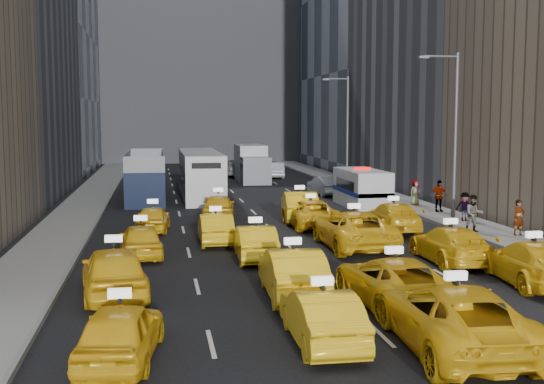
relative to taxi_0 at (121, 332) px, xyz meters
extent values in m
plane|color=black|center=(6.69, 4.91, -0.71)|extent=(160.00, 160.00, 0.00)
cube|color=gray|center=(-3.81, 29.91, -0.63)|extent=(3.00, 90.00, 0.15)
cube|color=gray|center=(17.19, 29.91, -0.63)|extent=(3.00, 90.00, 0.15)
cube|color=slate|center=(-2.36, 29.91, -0.62)|extent=(0.15, 90.00, 0.18)
cube|color=slate|center=(15.74, 29.91, -0.62)|extent=(0.15, 90.00, 0.18)
cube|color=slate|center=(6.69, 76.91, 19.29)|extent=(30.00, 12.00, 40.00)
cylinder|color=#595B60|center=(15.99, 16.91, 3.79)|extent=(0.20, 0.20, 9.00)
cylinder|color=#595B60|center=(15.09, 16.91, 8.09)|extent=(1.80, 0.12, 0.12)
cube|color=slate|center=(14.19, 16.91, 8.04)|extent=(0.50, 0.22, 0.12)
cylinder|color=#595B60|center=(15.99, 36.91, 3.79)|extent=(0.20, 0.20, 9.00)
cylinder|color=#595B60|center=(15.09, 36.91, 8.09)|extent=(1.80, 0.12, 0.12)
cube|color=slate|center=(14.19, 36.91, 8.04)|extent=(0.50, 0.22, 0.12)
imported|color=yellow|center=(0.00, 0.00, 0.00)|extent=(2.23, 4.35, 1.42)
imported|color=yellow|center=(4.97, 0.45, -0.01)|extent=(1.52, 4.28, 1.41)
imported|color=yellow|center=(8.11, -0.50, 0.11)|extent=(3.07, 6.05, 1.64)
imported|color=yellow|center=(-0.49, 5.99, 0.13)|extent=(2.52, 5.11, 1.68)
imported|color=yellow|center=(5.14, 5.03, 0.09)|extent=(1.86, 4.91, 1.60)
imported|color=yellow|center=(8.02, 3.66, 0.03)|extent=(2.75, 5.46, 1.48)
imported|color=yellow|center=(13.59, 5.24, 0.05)|extent=(2.70, 5.47, 1.53)
imported|color=yellow|center=(0.21, 12.25, 0.00)|extent=(1.96, 4.26, 1.41)
imported|color=yellow|center=(4.79, 10.96, 0.00)|extent=(1.68, 4.35, 1.41)
imported|color=yellow|center=(9.44, 12.73, 0.11)|extent=(2.78, 5.95, 1.65)
imported|color=yellow|center=(12.35, 9.18, 0.01)|extent=(2.08, 4.97, 1.43)
imported|color=yellow|center=(0.67, 18.66, -0.05)|extent=(1.87, 3.99, 1.32)
imported|color=yellow|center=(3.52, 14.92, -0.02)|extent=(1.51, 4.20, 1.38)
imported|color=yellow|center=(8.87, 18.84, 0.00)|extent=(2.38, 5.13, 1.42)
imported|color=yellow|center=(12.75, 16.92, 0.01)|extent=(2.34, 5.07, 1.44)
imported|color=yellow|center=(4.28, 21.96, 0.04)|extent=(2.28, 4.59, 1.50)
imported|color=yellow|center=(8.72, 20.92, 0.12)|extent=(2.34, 5.23, 1.67)
cube|color=silver|center=(13.98, 26.33, 0.49)|extent=(2.73, 6.13, 2.39)
cylinder|color=black|center=(12.99, 24.24, -0.23)|extent=(0.28, 0.96, 0.96)
cylinder|color=black|center=(14.97, 24.24, -0.23)|extent=(0.28, 0.96, 0.96)
cylinder|color=black|center=(12.99, 28.42, -0.23)|extent=(0.28, 0.96, 0.96)
cylinder|color=black|center=(14.97, 28.42, -0.23)|extent=(0.28, 0.96, 0.96)
cube|color=navy|center=(13.98, 26.33, 0.32)|extent=(2.78, 6.14, 0.27)
cube|color=red|center=(13.98, 26.33, 1.77)|extent=(1.11, 0.46, 0.17)
cube|color=black|center=(0.13, 32.81, 0.93)|extent=(3.73, 11.51, 3.29)
cylinder|color=black|center=(-1.00, 28.06, -0.16)|extent=(0.28, 1.10, 1.10)
cylinder|color=black|center=(1.27, 28.06, -0.16)|extent=(0.28, 1.10, 1.10)
cylinder|color=black|center=(-1.00, 37.56, -0.16)|extent=(0.28, 1.10, 1.10)
cylinder|color=black|center=(1.27, 37.56, -0.16)|extent=(0.28, 1.10, 1.10)
cube|color=silver|center=(4.01, 33.54, 0.94)|extent=(4.17, 12.99, 3.30)
cylinder|color=black|center=(2.83, 28.06, -0.16)|extent=(0.28, 1.10, 1.10)
cylinder|color=black|center=(5.19, 28.06, -0.16)|extent=(0.28, 1.10, 1.10)
cylinder|color=black|center=(2.83, 39.02, -0.16)|extent=(0.28, 1.10, 1.10)
cylinder|color=black|center=(5.19, 39.02, -0.16)|extent=(0.28, 1.10, 1.10)
cube|color=silver|center=(9.36, 44.78, 0.93)|extent=(2.91, 7.33, 3.29)
cylinder|color=black|center=(8.28, 42.08, -0.16)|extent=(0.28, 1.10, 1.10)
cylinder|color=black|center=(10.45, 42.08, -0.16)|extent=(0.28, 1.10, 1.10)
cylinder|color=black|center=(8.28, 47.47, -0.16)|extent=(0.28, 1.10, 1.10)
cylinder|color=black|center=(10.45, 47.47, -0.16)|extent=(0.28, 1.10, 1.10)
imported|color=#979A9E|center=(13.25, 33.16, 0.00)|extent=(1.90, 4.40, 1.41)
imported|color=black|center=(0.37, 43.13, -0.01)|extent=(2.50, 5.09, 1.39)
imported|color=slate|center=(8.56, 50.60, 0.11)|extent=(2.82, 5.81, 1.63)
imported|color=black|center=(4.51, 47.18, 0.00)|extent=(1.79, 4.19, 1.41)
imported|color=#B3B7BB|center=(12.15, 48.34, 0.04)|extent=(2.17, 4.72, 1.50)
imported|color=gray|center=(17.84, 13.68, 0.30)|extent=(0.68, 0.51, 1.71)
imported|color=gray|center=(16.15, 14.89, 0.36)|extent=(0.98, 0.67, 1.84)
imported|color=gray|center=(17.36, 18.45, 0.22)|extent=(1.07, 0.61, 1.56)
imported|color=gray|center=(17.47, 22.16, 0.39)|extent=(1.14, 0.58, 1.89)
imported|color=gray|center=(17.28, 25.40, 0.25)|extent=(0.88, 0.62, 1.62)
imported|color=gray|center=(16.41, 30.42, 0.40)|extent=(1.82, 1.20, 1.91)
camera|label=1|loc=(0.91, -15.92, 5.00)|focal=45.00mm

